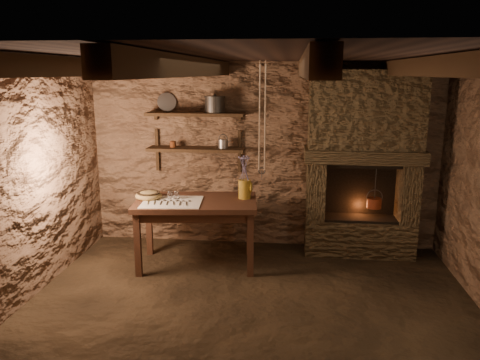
# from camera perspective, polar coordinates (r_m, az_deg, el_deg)

# --- Properties ---
(floor) EXTENTS (4.50, 4.50, 0.00)m
(floor) POSITION_cam_1_polar(r_m,az_deg,el_deg) (4.62, 1.00, -16.34)
(floor) COLOR black
(floor) RESTS_ON ground
(back_wall) EXTENTS (4.50, 0.04, 2.40)m
(back_wall) POSITION_cam_1_polar(r_m,az_deg,el_deg) (6.12, 2.77, 2.95)
(back_wall) COLOR #4B3223
(back_wall) RESTS_ON floor
(front_wall) EXTENTS (4.50, 0.04, 2.40)m
(front_wall) POSITION_cam_1_polar(r_m,az_deg,el_deg) (2.31, -3.59, -14.49)
(front_wall) COLOR #4B3223
(front_wall) RESTS_ON floor
(left_wall) EXTENTS (0.04, 4.00, 2.40)m
(left_wall) POSITION_cam_1_polar(r_m,az_deg,el_deg) (4.91, -26.10, -0.89)
(left_wall) COLOR #4B3223
(left_wall) RESTS_ON floor
(ceiling) EXTENTS (4.50, 4.00, 0.04)m
(ceiling) POSITION_cam_1_polar(r_m,az_deg,el_deg) (4.04, 1.14, 14.90)
(ceiling) COLOR black
(ceiling) RESTS_ON back_wall
(beam_far_left) EXTENTS (0.14, 3.95, 0.16)m
(beam_far_left) POSITION_cam_1_polar(r_m,az_deg,el_deg) (4.43, -19.12, 12.88)
(beam_far_left) COLOR black
(beam_far_left) RESTS_ON ceiling
(beam_mid_left) EXTENTS (0.14, 3.95, 0.16)m
(beam_mid_left) POSITION_cam_1_polar(r_m,az_deg,el_deg) (4.11, -6.03, 13.55)
(beam_mid_left) COLOR black
(beam_mid_left) RESTS_ON ceiling
(beam_mid_right) EXTENTS (0.14, 3.95, 0.16)m
(beam_mid_right) POSITION_cam_1_polar(r_m,az_deg,el_deg) (4.02, 8.45, 13.49)
(beam_mid_right) COLOR black
(beam_mid_right) RESTS_ON ceiling
(beam_far_right) EXTENTS (0.14, 3.95, 0.16)m
(beam_far_right) POSITION_cam_1_polar(r_m,az_deg,el_deg) (4.18, 22.65, 12.64)
(beam_far_right) COLOR black
(beam_far_right) RESTS_ON ceiling
(shelf_lower) EXTENTS (1.25, 0.30, 0.04)m
(shelf_lower) POSITION_cam_1_polar(r_m,az_deg,el_deg) (6.06, -5.38, 3.76)
(shelf_lower) COLOR black
(shelf_lower) RESTS_ON back_wall
(shelf_upper) EXTENTS (1.25, 0.30, 0.04)m
(shelf_upper) POSITION_cam_1_polar(r_m,az_deg,el_deg) (6.00, -5.48, 8.00)
(shelf_upper) COLOR black
(shelf_upper) RESTS_ON back_wall
(hearth) EXTENTS (1.43, 0.51, 2.30)m
(hearth) POSITION_cam_1_polar(r_m,az_deg,el_deg) (5.94, 14.76, 2.49)
(hearth) COLOR #3A2D1D
(hearth) RESTS_ON floor
(work_table) EXTENTS (1.49, 0.95, 0.80)m
(work_table) POSITION_cam_1_polar(r_m,az_deg,el_deg) (5.62, -5.30, -6.11)
(work_table) COLOR #381F13
(work_table) RESTS_ON floor
(linen_cloth) EXTENTS (0.72, 0.60, 0.01)m
(linen_cloth) POSITION_cam_1_polar(r_m,az_deg,el_deg) (5.44, -8.29, -2.68)
(linen_cloth) COLOR white
(linen_cloth) RESTS_ON work_table
(pewter_cutlery_row) EXTENTS (0.58, 0.27, 0.01)m
(pewter_cutlery_row) POSITION_cam_1_polar(r_m,az_deg,el_deg) (5.42, -8.35, -2.64)
(pewter_cutlery_row) COLOR gray
(pewter_cutlery_row) RESTS_ON linen_cloth
(drinking_glasses) EXTENTS (0.22, 0.07, 0.09)m
(drinking_glasses) POSITION_cam_1_polar(r_m,az_deg,el_deg) (5.54, -7.76, -1.86)
(drinking_glasses) COLOR silver
(drinking_glasses) RESTS_ON linen_cloth
(stoneware_jug) EXTENTS (0.16, 0.15, 0.52)m
(stoneware_jug) POSITION_cam_1_polar(r_m,az_deg,el_deg) (5.51, 0.60, -0.02)
(stoneware_jug) COLOR #AA8121
(stoneware_jug) RESTS_ON work_table
(wooden_bowl) EXTENTS (0.32, 0.32, 0.11)m
(wooden_bowl) POSITION_cam_1_polar(r_m,az_deg,el_deg) (5.64, -11.07, -1.89)
(wooden_bowl) COLOR olive
(wooden_bowl) RESTS_ON work_table
(iron_stockpot) EXTENTS (0.26, 0.26, 0.19)m
(iron_stockpot) POSITION_cam_1_polar(r_m,az_deg,el_deg) (5.95, -3.07, 9.09)
(iron_stockpot) COLOR #302E2B
(iron_stockpot) RESTS_ON shelf_upper
(tin_pan) EXTENTS (0.26, 0.18, 0.24)m
(tin_pan) POSITION_cam_1_polar(r_m,az_deg,el_deg) (6.18, -8.93, 9.36)
(tin_pan) COLOR #A1A09C
(tin_pan) RESTS_ON shelf_upper
(small_kettle) EXTENTS (0.18, 0.14, 0.18)m
(small_kettle) POSITION_cam_1_polar(r_m,az_deg,el_deg) (5.99, -2.08, 4.44)
(small_kettle) COLOR #A1A09C
(small_kettle) RESTS_ON shelf_lower
(rusty_tin) EXTENTS (0.09, 0.09, 0.08)m
(rusty_tin) POSITION_cam_1_polar(r_m,az_deg,el_deg) (6.12, -8.18, 4.33)
(rusty_tin) COLOR #5A2812
(rusty_tin) RESTS_ON shelf_lower
(red_pot) EXTENTS (0.20, 0.20, 0.54)m
(red_pot) POSITION_cam_1_polar(r_m,az_deg,el_deg) (6.04, 16.05, -2.62)
(red_pot) COLOR maroon
(red_pot) RESTS_ON hearth
(hanging_ropes) EXTENTS (0.08, 0.08, 1.20)m
(hanging_ropes) POSITION_cam_1_polar(r_m,az_deg,el_deg) (5.10, 2.74, 7.74)
(hanging_ropes) COLOR tan
(hanging_ropes) RESTS_ON ceiling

